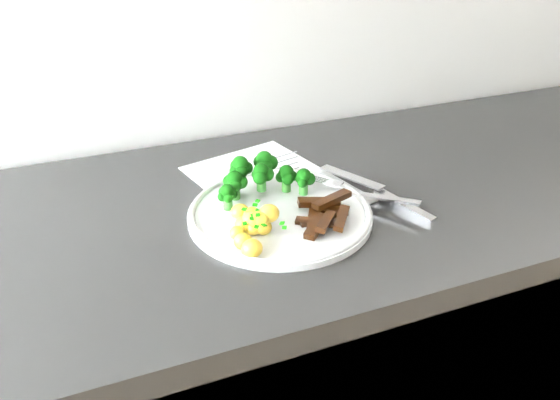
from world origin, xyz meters
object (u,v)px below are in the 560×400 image
Objects in this scene: recipe_paper at (273,183)px; fork at (364,193)px; broccoli at (259,175)px; beef_strips at (324,215)px; plate at (280,212)px; potatoes at (253,224)px; counter at (325,376)px; knife at (388,198)px.

fork reaches higher than recipe_paper.
broccoli is 0.13m from beef_strips.
potatoes is at bearing -142.57° from plate.
plate is 1.80× the size of fork.
beef_strips is (-0.07, -0.09, 0.46)m from counter.
broccoli reaches higher than knife.
broccoli is at bearing 155.82° from knife.
counter is 18.53× the size of potatoes.
plate is at bearing -160.99° from counter.
potatoes reaches higher than fork.
plate is 0.07m from beef_strips.
fork is at bearing 10.13° from potatoes.
counter is 0.47m from beef_strips.
knife is (0.19, -0.09, -0.04)m from broccoli.
broccoli reaches higher than counter.
fork is at bearing -45.04° from recipe_paper.
broccoli is at bearing 118.61° from beef_strips.
broccoli reaches higher than recipe_paper.
potatoes is 1.17× the size of beef_strips.
broccoli is 1.03× the size of fork.
fork is 0.04m from knife.
recipe_paper is 1.51× the size of knife.
plate reaches higher than counter.
fork is (0.15, -0.07, -0.03)m from broccoli.
recipe_paper is at bearing 60.09° from potatoes.
fork is (0.14, -0.01, 0.01)m from plate.
counter is 0.46m from plate.
knife reaches higher than counter.
potatoes is at bearing -154.13° from counter.
potatoes is 0.11m from beef_strips.
plate is 0.08m from potatoes.
counter is 0.46m from fork.
beef_strips is at bearing -44.29° from plate.
beef_strips reaches higher than counter.
broccoli reaches higher than plate.
recipe_paper is 3.16× the size of beef_strips.
broccoli is 0.12m from potatoes.
plate is 0.18m from knife.
counter is at bearing -35.94° from recipe_paper.
recipe_paper reaches higher than counter.
potatoes is at bearing 177.77° from beef_strips.
fork is at bearing 161.14° from knife.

